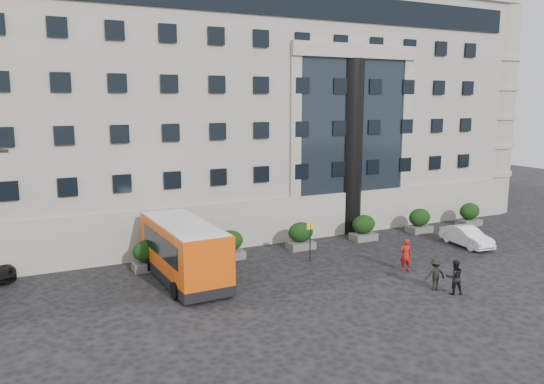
{
  "coord_description": "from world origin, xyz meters",
  "views": [
    {
      "loc": [
        -10.78,
        -22.71,
        9.95
      ],
      "look_at": [
        1.9,
        3.08,
        5.0
      ],
      "focal_mm": 35.0,
      "sensor_mm": 36.0,
      "label": 1
    }
  ],
  "objects": [
    {
      "name": "civic_building",
      "position": [
        6.0,
        22.0,
        9.0
      ],
      "size": [
        44.0,
        24.0,
        18.0
      ],
      "primitive_type": "cube",
      "color": "gray",
      "rests_on": "ground"
    },
    {
      "name": "pedestrian_c",
      "position": [
        8.94,
        -2.3,
        0.86
      ],
      "size": [
        1.23,
        0.89,
        1.72
      ],
      "primitive_type": "imported",
      "rotation": [
        0.0,
        0.0,
        2.89
      ],
      "color": "black",
      "rests_on": "ground"
    },
    {
      "name": "hedge_f",
      "position": [
        22.0,
        7.8,
        0.93
      ],
      "size": [
        1.8,
        1.26,
        1.84
      ],
      "color": "#555552",
      "rests_on": "ground"
    },
    {
      "name": "hedge_c",
      "position": [
        6.4,
        7.8,
        0.93
      ],
      "size": [
        1.8,
        1.26,
        1.84
      ],
      "color": "#555552",
      "rests_on": "ground"
    },
    {
      "name": "hedge_d",
      "position": [
        11.6,
        7.8,
        0.93
      ],
      "size": [
        1.8,
        1.26,
        1.84
      ],
      "color": "#555552",
      "rests_on": "ground"
    },
    {
      "name": "pedestrian_a",
      "position": [
        9.64,
        0.92,
        0.97
      ],
      "size": [
        0.82,
        0.67,
        1.94
      ],
      "primitive_type": "imported",
      "rotation": [
        0.0,
        0.0,
        2.81
      ],
      "color": "#A01810",
      "rests_on": "ground"
    },
    {
      "name": "hedge_e",
      "position": [
        16.8,
        7.8,
        0.93
      ],
      "size": [
        1.8,
        1.26,
        1.84
      ],
      "color": "#555552",
      "rests_on": "ground"
    },
    {
      "name": "pedestrian_b",
      "position": [
        9.37,
        -3.24,
        0.92
      ],
      "size": [
        1.1,
        0.99,
        1.84
      ],
      "primitive_type": "imported",
      "rotation": [
        0.0,
        0.0,
        2.74
      ],
      "color": "black",
      "rests_on": "ground"
    },
    {
      "name": "hedge_b",
      "position": [
        1.2,
        7.8,
        0.93
      ],
      "size": [
        1.8,
        1.26,
        1.84
      ],
      "color": "#555552",
      "rests_on": "ground"
    },
    {
      "name": "entrance_column",
      "position": [
        12.0,
        10.3,
        6.5
      ],
      "size": [
        1.8,
        1.8,
        13.0
      ],
      "primitive_type": "cylinder",
      "color": "black",
      "rests_on": "ground"
    },
    {
      "name": "bus_stop_sign",
      "position": [
        5.5,
        5.0,
        1.73
      ],
      "size": [
        0.5,
        0.08,
        2.52
      ],
      "color": "#262628",
      "rests_on": "ground"
    },
    {
      "name": "minibus",
      "position": [
        -2.62,
        5.01,
        1.83
      ],
      "size": [
        3.21,
        8.06,
        3.32
      ],
      "rotation": [
        0.0,
        0.0,
        0.04
      ],
      "color": "#DA4B0A",
      "rests_on": "ground"
    },
    {
      "name": "hedge_a",
      "position": [
        -4.0,
        7.8,
        0.93
      ],
      "size": [
        1.8,
        1.26,
        1.84
      ],
      "color": "#555552",
      "rests_on": "ground"
    },
    {
      "name": "white_taxi",
      "position": [
        17.07,
        3.33,
        0.68
      ],
      "size": [
        1.81,
        4.24,
        1.36
      ],
      "primitive_type": "imported",
      "rotation": [
        0.0,
        0.0,
        -0.09
      ],
      "color": "white",
      "rests_on": "ground"
    },
    {
      "name": "ground",
      "position": [
        0.0,
        0.0,
        0.0
      ],
      "size": [
        120.0,
        120.0,
        0.0
      ],
      "primitive_type": "plane",
      "color": "black",
      "rests_on": "ground"
    }
  ]
}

